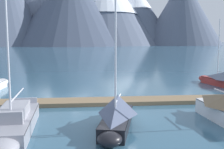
{
  "coord_description": "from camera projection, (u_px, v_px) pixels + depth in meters",
  "views": [
    {
      "loc": [
        -1.92,
        -17.35,
        5.02
      ],
      "look_at": [
        0.0,
        6.0,
        2.0
      ],
      "focal_mm": 44.97,
      "sensor_mm": 36.0,
      "label": 1
    }
  ],
  "objects": [
    {
      "name": "ground_plane",
      "position": [
        120.0,
        117.0,
        17.95
      ],
      "size": [
        700.0,
        700.0,
        0.0
      ],
      "primitive_type": "plane",
      "color": "#335B75"
    },
    {
      "name": "mountain_central_massif",
      "position": [
        40.0,
        11.0,
        219.25
      ],
      "size": [
        89.01,
        89.01,
        51.29
      ],
      "color": "slate",
      "rests_on": "ground"
    },
    {
      "name": "mountain_shoulder_ridge",
      "position": [
        71.0,
        6.0,
        199.12
      ],
      "size": [
        84.09,
        84.09,
        53.79
      ],
      "color": "#424C60",
      "rests_on": "ground"
    },
    {
      "name": "mountain_east_summit",
      "position": [
        105.0,
        6.0,
        211.53
      ],
      "size": [
        81.62,
        81.62,
        55.1
      ],
      "color": "slate",
      "rests_on": "ground"
    },
    {
      "name": "mountain_rear_spur",
      "position": [
        136.0,
        15.0,
        223.07
      ],
      "size": [
        62.98,
        62.98,
        45.47
      ],
      "color": "#4C566B",
      "rests_on": "ground"
    },
    {
      "name": "mountain_north_horn",
      "position": [
        182.0,
        10.0,
        211.58
      ],
      "size": [
        59.97,
        59.97,
        51.09
      ],
      "color": "#4C566B",
      "rests_on": "ground"
    },
    {
      "name": "dock",
      "position": [
        114.0,
        101.0,
        21.88
      ],
      "size": [
        29.44,
        2.68,
        0.3
      ],
      "color": "#846B4C",
      "rests_on": "ground"
    },
    {
      "name": "sailboat_second_berth",
      "position": [
        13.0,
        124.0,
        14.64
      ],
      "size": [
        2.34,
        7.6,
        8.04
      ],
      "color": "#93939E",
      "rests_on": "ground"
    },
    {
      "name": "sailboat_mid_dock_port",
      "position": [
        117.0,
        113.0,
        15.72
      ],
      "size": [
        2.67,
        6.17,
        7.09
      ],
      "color": "black",
      "rests_on": "ground"
    },
    {
      "name": "sailboat_far_berth",
      "position": [
        223.0,
        79.0,
        29.69
      ],
      "size": [
        2.92,
        7.06,
        7.07
      ],
      "color": "#B2332D",
      "rests_on": "ground"
    }
  ]
}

